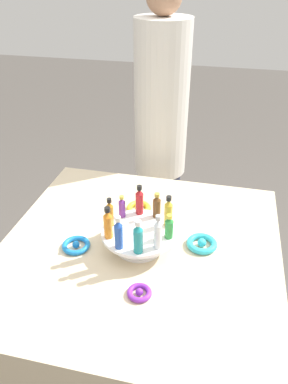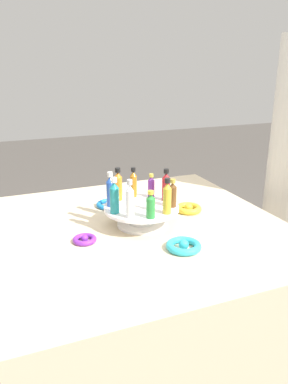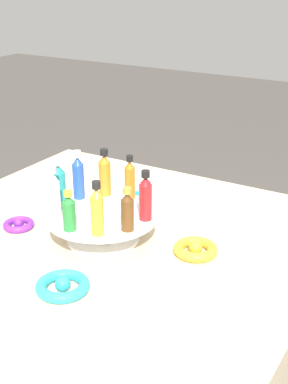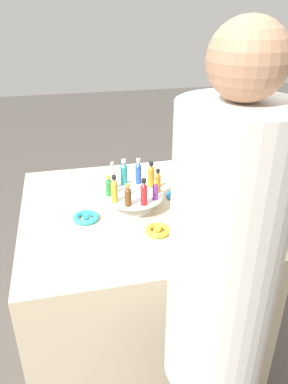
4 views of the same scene
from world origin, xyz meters
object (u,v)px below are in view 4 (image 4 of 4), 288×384
object	(u,v)px
bottle_orange	(151,175)
bottle_brown	(128,196)
bottle_blue	(138,172)
ribbon_bow_purple	(114,186)
ribbon_bow_blue	(177,195)
bottle_teal	(124,173)
bottle_red	(144,193)
bottle_green	(109,186)
ribbon_bow_gold	(158,230)
bottle_gold	(114,190)
bottle_amber	(158,182)
ribbon_bow_teal	(86,217)
display_stand	(134,199)
bottle_purple	(155,191)
person_figure	(215,331)
bottle_clear	(113,177)

from	to	relation	value
bottle_orange	bottle_brown	xyz separation A→B (m)	(-0.16, 0.14, -0.01)
bottle_blue	ribbon_bow_purple	world-z (taller)	bottle_blue
bottle_orange	ribbon_bow_purple	bearing A→B (deg)	41.83
ribbon_bow_blue	bottle_teal	bearing A→B (deg)	78.20
bottle_teal	bottle_red	size ratio (longest dim) A/B	1.04
bottle_orange	bottle_green	xyz separation A→B (m)	(-0.05, 0.20, -0.01)
ribbon_bow_gold	bottle_blue	bearing A→B (deg)	2.07
ribbon_bow_gold	ribbon_bow_purple	world-z (taller)	ribbon_bow_gold
bottle_teal	ribbon_bow_purple	bearing A→B (deg)	15.28
bottle_blue	bottle_teal	xyz separation A→B (m)	(0.01, 0.07, -0.00)
bottle_gold	bottle_amber	world-z (taller)	bottle_gold
bottle_teal	bottle_green	world-z (taller)	bottle_teal
ribbon_bow_teal	bottle_blue	bearing A→B (deg)	-59.69
bottle_orange	ribbon_bow_blue	world-z (taller)	bottle_orange
display_stand	bottle_gold	size ratio (longest dim) A/B	2.15
ribbon_bow_gold	bottle_amber	bearing A→B (deg)	-14.17
bottle_orange	bottle_blue	size ratio (longest dim) A/B	0.98
bottle_orange	ribbon_bow_teal	distance (m)	0.36
bottle_blue	ribbon_bow_blue	distance (m)	0.22
display_stand	bottle_blue	size ratio (longest dim) A/B	2.14
bottle_teal	bottle_purple	world-z (taller)	bottle_teal
bottle_gold	bottle_brown	size ratio (longest dim) A/B	1.23
bottle_red	ribbon_bow_purple	world-z (taller)	bottle_red
bottle_amber	ribbon_bow_blue	size ratio (longest dim) A/B	1.11
bottle_red	person_figure	distance (m)	0.69
bottle_amber	bottle_clear	bearing A→B (deg)	66.50
bottle_blue	ribbon_bow_blue	size ratio (longest dim) A/B	1.22
bottle_green	ribbon_bow_gold	world-z (taller)	bottle_green
bottle_blue	ribbon_bow_gold	xyz separation A→B (m)	(-0.33, -0.01, -0.12)
ribbon_bow_blue	ribbon_bow_gold	bearing A→B (deg)	148.95
bottle_orange	person_figure	xyz separation A→B (m)	(-0.84, 0.02, -0.10)
bottle_orange	bottle_purple	distance (m)	0.13
display_stand	ribbon_bow_teal	world-z (taller)	display_stand
bottle_orange	ribbon_bow_blue	distance (m)	0.18
bottle_red	bottle_amber	xyz separation A→B (m)	(0.10, -0.09, -0.00)
bottle_blue	bottle_teal	world-z (taller)	same
bottle_gold	display_stand	bearing A→B (deg)	-59.50
bottle_brown	bottle_red	distance (m)	0.07
bottle_teal	bottle_red	xyz separation A→B (m)	(-0.22, -0.05, -0.00)
bottle_brown	bottle_purple	bearing A→B (deg)	-77.50
ribbon_bow_purple	bottle_red	bearing A→B (deg)	-166.52
bottle_brown	ribbon_bow_gold	size ratio (longest dim) A/B	0.99
bottle_blue	bottle_amber	bearing A→B (deg)	-149.50
display_stand	bottle_purple	size ratio (longest dim) A/B	2.99
bottle_blue	bottle_amber	world-z (taller)	bottle_blue
bottle_amber	bottle_brown	bearing A→B (deg)	120.50
bottle_teal	bottle_amber	xyz separation A→B (m)	(-0.12, -0.13, -0.01)
display_stand	ribbon_bow_purple	size ratio (longest dim) A/B	3.41
ribbon_bow_gold	person_figure	world-z (taller)	person_figure
bottle_brown	ribbon_bow_teal	xyz separation A→B (m)	(0.05, 0.18, -0.11)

